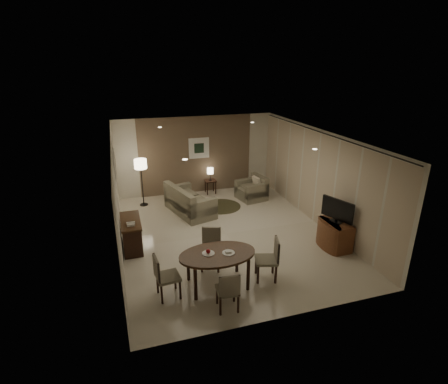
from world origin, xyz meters
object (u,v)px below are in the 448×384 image
object	(u,v)px
chair_near	(227,290)
chair_left	(168,276)
floor_lamp	(142,183)
armchair	(251,188)
sofa	(190,200)
side_table	(210,187)
console_desk	(132,234)
dining_table	(218,269)
tv_cabinet	(335,234)
chair_right	(266,259)
chair_far	(211,250)

from	to	relation	value
chair_near	chair_left	size ratio (longest dim) A/B	0.92
chair_near	floor_lamp	xyz separation A→B (m)	(-1.06, 5.69, 0.35)
armchair	sofa	bearing A→B (deg)	-88.12
armchair	side_table	xyz separation A→B (m)	(-1.19, 0.96, -0.16)
console_desk	dining_table	distance (m)	2.70
tv_cabinet	side_table	size ratio (longest dim) A/B	1.87
armchair	chair_right	bearing A→B (deg)	-28.38
side_table	chair_right	bearing A→B (deg)	-92.48
tv_cabinet	chair_near	distance (m)	3.61
chair_far	chair_right	size ratio (longest dim) A/B	0.98
console_desk	tv_cabinet	distance (m)	5.11
chair_near	console_desk	bearing A→B (deg)	-55.96
armchair	floor_lamp	distance (m)	3.63
console_desk	chair_far	size ratio (longest dim) A/B	1.30
tv_cabinet	chair_left	xyz separation A→B (m)	(-4.32, -0.74, 0.11)
sofa	side_table	world-z (taller)	sofa
dining_table	floor_lamp	bearing A→B (deg)	102.56
console_desk	side_table	bearing A→B (deg)	47.49
console_desk	dining_table	size ratio (longest dim) A/B	0.75
sofa	chair_right	bearing A→B (deg)	175.36
chair_right	sofa	world-z (taller)	chair_right
chair_left	side_table	distance (m)	5.89
console_desk	armchair	size ratio (longest dim) A/B	1.35
chair_near	armchair	size ratio (longest dim) A/B	0.95
chair_right	floor_lamp	xyz separation A→B (m)	(-2.15, 5.00, 0.31)
dining_table	floor_lamp	distance (m)	5.05
sofa	armchair	distance (m)	2.30
floor_lamp	chair_far	bearing A→B (deg)	-75.14
chair_far	sofa	size ratio (longest dim) A/B	0.51
chair_far	floor_lamp	size ratio (longest dim) A/B	0.60
chair_left	chair_far	bearing A→B (deg)	-61.20
chair_near	side_table	bearing A→B (deg)	-96.47
chair_left	armchair	xyz separation A→B (m)	(3.52, 4.45, -0.06)
console_desk	dining_table	bearing A→B (deg)	-53.24
console_desk	chair_right	bearing A→B (deg)	-40.08
tv_cabinet	floor_lamp	xyz separation A→B (m)	(-4.37, 4.25, 0.43)
chair_right	side_table	xyz separation A→B (m)	(0.23, 5.42, -0.23)
armchair	floor_lamp	size ratio (longest dim) A/B	0.57
chair_near	chair_far	bearing A→B (deg)	-86.86
chair_left	armchair	bearing A→B (deg)	-43.94
tv_cabinet	chair_far	xyz separation A→B (m)	(-3.24, -0.00, 0.11)
chair_far	chair_left	distance (m)	1.30
chair_near	floor_lamp	size ratio (longest dim) A/B	0.54
chair_right	armchair	size ratio (longest dim) A/B	1.06
floor_lamp	dining_table	bearing A→B (deg)	-77.44
chair_right	armchair	world-z (taller)	chair_right
side_table	sofa	bearing A→B (deg)	-125.88
chair_near	chair_far	world-z (taller)	chair_far
chair_left	armchair	distance (m)	5.67
chair_right	side_table	world-z (taller)	chair_right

